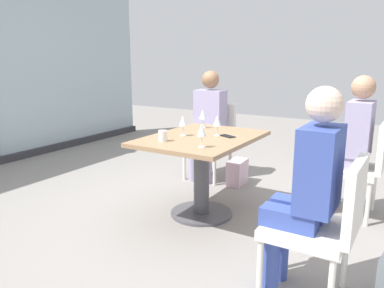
# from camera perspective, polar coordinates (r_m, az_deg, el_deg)

# --- Properties ---
(ground_plane) EXTENTS (12.00, 12.00, 0.00)m
(ground_plane) POSITION_cam_1_polar(r_m,az_deg,el_deg) (3.56, 1.40, -10.43)
(ground_plane) COLOR gray
(dining_table_main) EXTENTS (1.15, 0.85, 0.73)m
(dining_table_main) POSITION_cam_1_polar(r_m,az_deg,el_deg) (3.39, 1.44, -2.18)
(dining_table_main) COLOR #997551
(dining_table_main) RESTS_ON ground_plane
(chair_far_right) EXTENTS (0.50, 0.46, 0.87)m
(chair_far_right) POSITION_cam_1_polar(r_m,az_deg,el_deg) (4.54, 2.98, 1.26)
(chair_far_right) COLOR silver
(chair_far_right) RESTS_ON ground_plane
(chair_front_left) EXTENTS (0.46, 0.50, 0.87)m
(chair_front_left) POSITION_cam_1_polar(r_m,az_deg,el_deg) (2.34, 19.17, -10.82)
(chair_front_left) COLOR silver
(chair_front_left) RESTS_ON ground_plane
(chair_front_right) EXTENTS (0.46, 0.50, 0.87)m
(chair_front_right) POSITION_cam_1_polar(r_m,az_deg,el_deg) (3.69, 24.06, -2.59)
(chair_front_right) COLOR silver
(chair_front_right) RESTS_ON ground_plane
(person_far_right) EXTENTS (0.39, 0.34, 1.26)m
(person_far_right) POSITION_cam_1_polar(r_m,az_deg,el_deg) (4.41, 2.34, 3.60)
(person_far_right) COLOR #9E93B7
(person_far_right) RESTS_ON ground_plane
(person_front_left) EXTENTS (0.34, 0.39, 1.26)m
(person_front_left) POSITION_cam_1_polar(r_m,az_deg,el_deg) (2.29, 16.87, -5.73)
(person_front_left) COLOR #384C9E
(person_front_left) RESTS_ON ground_plane
(person_front_right) EXTENTS (0.34, 0.39, 1.26)m
(person_front_right) POSITION_cam_1_polar(r_m,az_deg,el_deg) (3.66, 22.67, 0.69)
(person_front_right) COLOR #9E93B7
(person_front_right) RESTS_ON ground_plane
(wine_glass_0) EXTENTS (0.07, 0.07, 0.18)m
(wine_glass_0) POSITION_cam_1_polar(r_m,az_deg,el_deg) (3.35, 3.80, 3.44)
(wine_glass_0) COLOR silver
(wine_glass_0) RESTS_ON dining_table_main
(wine_glass_1) EXTENTS (0.07, 0.07, 0.18)m
(wine_glass_1) POSITION_cam_1_polar(r_m,az_deg,el_deg) (2.91, 1.48, 2.02)
(wine_glass_1) COLOR silver
(wine_glass_1) RESTS_ON dining_table_main
(wine_glass_2) EXTENTS (0.07, 0.07, 0.18)m
(wine_glass_2) POSITION_cam_1_polar(r_m,az_deg,el_deg) (3.35, -1.36, 3.45)
(wine_glass_2) COLOR silver
(wine_glass_2) RESTS_ON dining_table_main
(wine_glass_3) EXTENTS (0.07, 0.07, 0.18)m
(wine_glass_3) POSITION_cam_1_polar(r_m,az_deg,el_deg) (3.72, 1.63, 4.41)
(wine_glass_3) COLOR silver
(wine_glass_3) RESTS_ON dining_table_main
(coffee_cup) EXTENTS (0.08, 0.08, 0.09)m
(coffee_cup) POSITION_cam_1_polar(r_m,az_deg,el_deg) (3.15, -4.37, 1.22)
(coffee_cup) COLOR white
(coffee_cup) RESTS_ON dining_table_main
(cell_phone_on_table) EXTENTS (0.12, 0.16, 0.01)m
(cell_phone_on_table) POSITION_cam_1_polar(r_m,az_deg,el_deg) (3.35, 5.33, 1.18)
(cell_phone_on_table) COLOR black
(cell_phone_on_table) RESTS_ON dining_table_main
(handbag_0) EXTENTS (0.31, 0.18, 0.28)m
(handbag_0) POSITION_cam_1_polar(r_m,az_deg,el_deg) (4.35, 6.78, -4.21)
(handbag_0) COLOR beige
(handbag_0) RESTS_ON ground_plane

